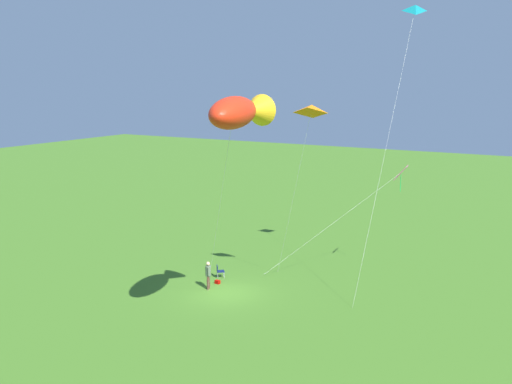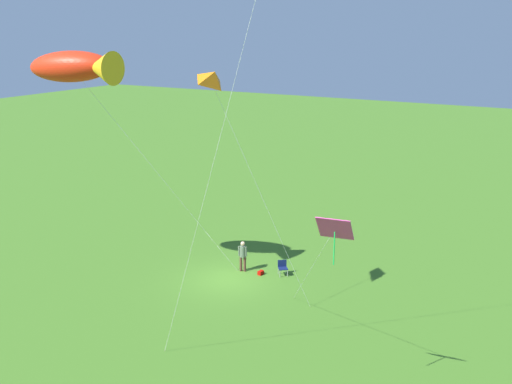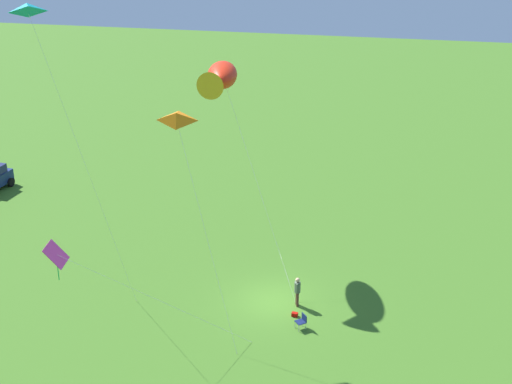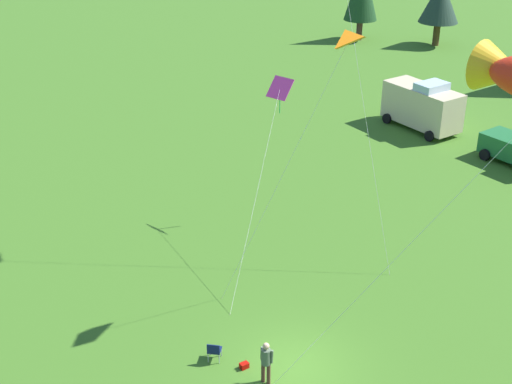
# 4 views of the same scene
# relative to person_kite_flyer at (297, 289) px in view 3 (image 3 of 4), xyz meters

# --- Properties ---
(ground_plane) EXTENTS (160.00, 160.00, 0.00)m
(ground_plane) POSITION_rel_person_kite_flyer_xyz_m (0.13, 1.37, -1.02)
(ground_plane) COLOR #3E6D20
(person_kite_flyer) EXTENTS (0.51, 0.43, 1.74)m
(person_kite_flyer) POSITION_rel_person_kite_flyer_xyz_m (0.00, 0.00, 0.00)
(person_kite_flyer) COLOR #502F25
(person_kite_flyer) RESTS_ON ground
(folding_chair) EXTENTS (0.67, 0.67, 0.82)m
(folding_chair) POSITION_rel_person_kite_flyer_xyz_m (-2.16, -0.61, -0.53)
(folding_chair) COLOR #101B47
(folding_chair) RESTS_ON ground
(backpack_on_grass) EXTENTS (0.26, 0.35, 0.22)m
(backpack_on_grass) POSITION_rel_person_kite_flyer_xyz_m (-1.10, -0.06, -0.91)
(backpack_on_grass) COLOR #AE0C05
(backpack_on_grass) RESTS_ON ground
(kite_large_fish) EXTENTS (8.12, 6.87, 12.10)m
(kite_large_fish) POSITION_rel_person_kite_flyer_xyz_m (5.58, 5.66, 10.25)
(kite_large_fish) COLOR red
(kite_large_fish) RESTS_ON ground
(kite_diamond_rainbow) EXTENTS (5.63, 7.98, 7.24)m
(kite_diamond_rainbow) POSITION_rel_person_kite_flyer_xyz_m (-8.84, 9.03, 5.61)
(kite_diamond_rainbow) COLOR #D73A91
(kite_diamond_rainbow) RESTS_ON ground
(kite_delta_teal) EXTENTS (6.45, 1.89, 17.24)m
(kite_delta_teal) POSITION_rel_person_kite_flyer_xyz_m (-7.21, 10.07, 15.79)
(kite_delta_teal) COLOR #0E8697
(kite_delta_teal) RESTS_ON ground
(kite_delta_orange) EXTENTS (3.53, 4.43, 11.53)m
(kite_delta_orange) POSITION_rel_person_kite_flyer_xyz_m (-2.18, 5.78, 10.05)
(kite_delta_orange) COLOR orange
(kite_delta_orange) RESTS_ON ground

